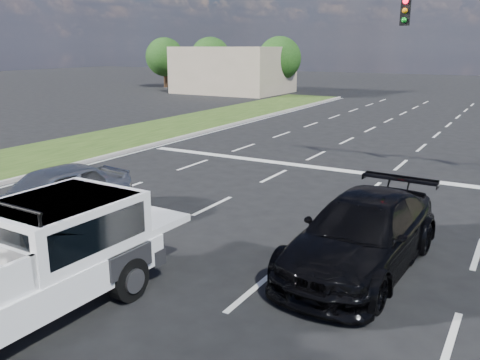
{
  "coord_description": "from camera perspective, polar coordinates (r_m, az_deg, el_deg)",
  "views": [
    {
      "loc": [
        5.9,
        -7.69,
        4.46
      ],
      "look_at": [
        0.32,
        2.0,
        1.51
      ],
      "focal_mm": 38.0,
      "sensor_mm": 36.0,
      "label": 1
    }
  ],
  "objects": [
    {
      "name": "tree_far_b",
      "position": [
        54.62,
        -3.34,
        13.56
      ],
      "size": [
        4.2,
        4.2,
        5.4
      ],
      "color": "#332114",
      "rests_on": "ground"
    },
    {
      "name": "pickup_truck",
      "position": [
        8.99,
        -24.71,
        -9.19
      ],
      "size": [
        2.32,
        5.78,
        2.14
      ],
      "rotation": [
        0.0,
        0.0,
        -0.03
      ],
      "color": "black",
      "rests_on": "ground"
    },
    {
      "name": "curb_left",
      "position": [
        20.74,
        -17.17,
        1.92
      ],
      "size": [
        0.15,
        60.0,
        0.14
      ],
      "primitive_type": "cube",
      "color": "#A49D97",
      "rests_on": "ground"
    },
    {
      "name": "tree_far_a",
      "position": [
        58.12,
        -8.44,
        13.5
      ],
      "size": [
        4.2,
        4.2,
        5.4
      ],
      "color": "#332114",
      "rests_on": "ground"
    },
    {
      "name": "road_markings",
      "position": [
        16.06,
        7.17,
        -1.42
      ],
      "size": [
        17.75,
        60.0,
        0.01
      ],
      "color": "silver",
      "rests_on": "ground"
    },
    {
      "name": "ground",
      "position": [
        10.67,
        -6.96,
        -10.02
      ],
      "size": [
        160.0,
        160.0,
        0.0
      ],
      "primitive_type": "plane",
      "color": "black",
      "rests_on": "ground"
    },
    {
      "name": "grass_median_left",
      "position": [
        22.58,
        -21.43,
        2.51
      ],
      "size": [
        5.0,
        60.0,
        0.1
      ],
      "primitive_type": "cube",
      "color": "#243E13",
      "rests_on": "ground"
    },
    {
      "name": "building_left",
      "position": [
        50.84,
        -0.73,
        12.26
      ],
      "size": [
        10.0,
        8.0,
        4.4
      ],
      "primitive_type": "cube",
      "color": "tan",
      "rests_on": "ground"
    },
    {
      "name": "tree_far_c",
      "position": [
        50.68,
        4.46,
        13.44
      ],
      "size": [
        4.2,
        4.2,
        5.4
      ],
      "color": "#332114",
      "rests_on": "ground"
    },
    {
      "name": "silver_sedan",
      "position": [
        14.03,
        -20.31,
        -1.51
      ],
      "size": [
        2.26,
        4.54,
        1.49
      ],
      "primitive_type": "imported",
      "rotation": [
        0.0,
        0.0,
        -0.12
      ],
      "color": "#A8AAAF",
      "rests_on": "ground"
    },
    {
      "name": "black_coupe",
      "position": [
        10.7,
        13.54,
        -5.92
      ],
      "size": [
        2.42,
        5.29,
        1.5
      ],
      "primitive_type": "imported",
      "rotation": [
        0.0,
        0.0,
        -0.06
      ],
      "color": "black",
      "rests_on": "ground"
    }
  ]
}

